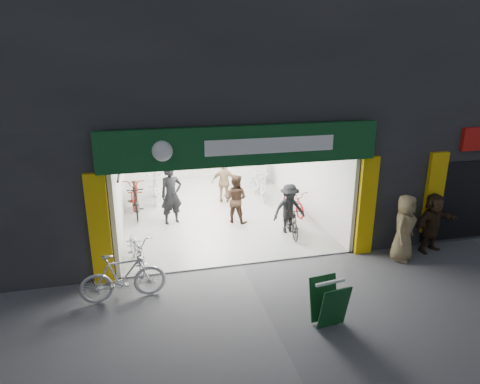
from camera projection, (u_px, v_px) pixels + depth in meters
name	position (u px, v px, depth m)	size (l,w,h in m)	color
ground	(242.00, 265.00, 10.60)	(60.00, 60.00, 0.00)	#56565B
building	(233.00, 75.00, 14.06)	(17.00, 10.27, 8.00)	#232326
bike_left_front	(137.00, 249.00, 10.45)	(0.61, 1.76, 0.92)	#B0B0B5
bike_left_midfront	(135.00, 200.00, 13.63)	(0.51, 1.79, 1.08)	black
bike_left_midback	(135.00, 191.00, 14.62)	(0.69, 1.97, 1.03)	maroon
bike_left_back	(155.00, 185.00, 15.01)	(0.54, 1.91, 1.15)	#B9B8BD
bike_right_front	(291.00, 220.00, 12.21)	(0.44, 1.54, 0.93)	black
bike_right_mid	(294.00, 201.00, 13.88)	(0.56, 1.60, 0.84)	maroon
bike_right_back	(259.00, 184.00, 15.25)	(0.51, 1.82, 1.09)	#BCBBC1
parked_bike	(123.00, 277.00, 8.99)	(0.51, 1.79, 1.08)	#B6B6BB
customer_a	(171.00, 195.00, 12.87)	(0.68, 0.45, 1.86)	black
customer_b	(235.00, 199.00, 13.01)	(0.75, 0.58, 1.54)	#39251A
customer_c	(289.00, 209.00, 12.21)	(0.97, 0.56, 1.50)	black
customer_d	(224.00, 182.00, 14.73)	(0.88, 0.37, 1.51)	#987B58
pedestrian_near	(404.00, 228.00, 10.65)	(0.84, 0.55, 1.72)	olive
pedestrian_far	(432.00, 223.00, 11.14)	(1.49, 0.47, 1.60)	#3A281A
sandwich_board	(329.00, 302.00, 8.16)	(0.66, 0.67, 0.91)	#0F3C1A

